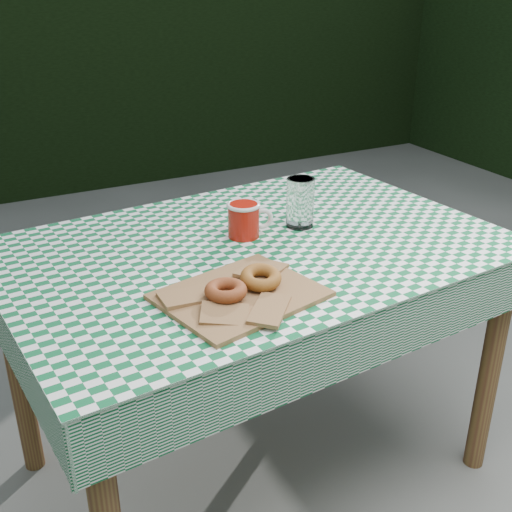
# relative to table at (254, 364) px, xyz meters

# --- Properties ---
(ground) EXTENTS (60.00, 60.00, 0.00)m
(ground) POSITION_rel_table_xyz_m (0.14, 0.02, -0.38)
(ground) COLOR #51514C
(ground) RESTS_ON ground
(hedge_north) EXTENTS (7.00, 0.70, 1.80)m
(hedge_north) POSITION_rel_table_xyz_m (0.14, 3.22, 0.53)
(hedge_north) COLOR black
(hedge_north) RESTS_ON ground
(table) EXTENTS (1.37, 0.98, 0.75)m
(table) POSITION_rel_table_xyz_m (0.00, 0.00, 0.00)
(table) COLOR brown
(table) RESTS_ON ground
(tablecloth) EXTENTS (1.39, 1.00, 0.01)m
(tablecloth) POSITION_rel_table_xyz_m (0.00, 0.00, 0.38)
(tablecloth) COLOR #0E5A2F
(tablecloth) RESTS_ON table
(paper_bag) EXTENTS (0.39, 0.34, 0.02)m
(paper_bag) POSITION_rel_table_xyz_m (-0.16, -0.25, 0.39)
(paper_bag) COLOR #9B7243
(paper_bag) RESTS_ON tablecloth
(bagel_front) EXTENTS (0.10, 0.10, 0.03)m
(bagel_front) POSITION_rel_table_xyz_m (-0.20, -0.26, 0.41)
(bagel_front) COLOR brown
(bagel_front) RESTS_ON paper_bag
(bagel_back) EXTENTS (0.11, 0.11, 0.03)m
(bagel_back) POSITION_rel_table_xyz_m (-0.11, -0.24, 0.41)
(bagel_back) COLOR brown
(bagel_back) RESTS_ON paper_bag
(coffee_mug) EXTENTS (0.20, 0.20, 0.10)m
(coffee_mug) POSITION_rel_table_xyz_m (-0.00, 0.06, 0.43)
(coffee_mug) COLOR #A0140A
(coffee_mug) RESTS_ON tablecloth
(drinking_glass) EXTENTS (0.08, 0.08, 0.14)m
(drinking_glass) POSITION_rel_table_xyz_m (0.17, 0.06, 0.45)
(drinking_glass) COLOR white
(drinking_glass) RESTS_ON tablecloth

